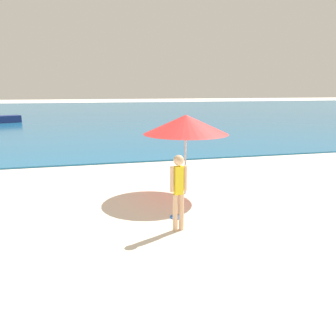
{
  "coord_description": "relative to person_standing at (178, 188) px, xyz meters",
  "views": [
    {
      "loc": [
        -2.12,
        1.49,
        2.8
      ],
      "look_at": [
        -0.1,
        9.59,
        0.87
      ],
      "focal_mm": 36.6,
      "sensor_mm": 36.0,
      "label": 1
    }
  ],
  "objects": [
    {
      "name": "beach_umbrella",
      "position": [
        0.85,
        2.34,
        1.01
      ],
      "size": [
        2.25,
        2.25,
        2.15
      ],
      "color": "#B7B7BC",
      "rests_on": "ground"
    },
    {
      "name": "frisbee",
      "position": [
        0.16,
        0.68,
        -0.87
      ],
      "size": [
        0.3,
        0.3,
        0.03
      ],
      "primitive_type": "cylinder",
      "color": "blue",
      "rests_on": "ground"
    },
    {
      "name": "person_standing",
      "position": [
        0.0,
        0.0,
        0.0
      ],
      "size": [
        0.36,
        0.21,
        1.56
      ],
      "rotation": [
        0.0,
        0.0,
        3.27
      ],
      "color": "#DDAD84",
      "rests_on": "ground"
    },
    {
      "name": "water",
      "position": [
        0.35,
        36.65,
        -0.85
      ],
      "size": [
        160.0,
        60.0,
        0.06
      ],
      "primitive_type": "cube",
      "color": "#1E6B9E",
      "rests_on": "ground"
    }
  ]
}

